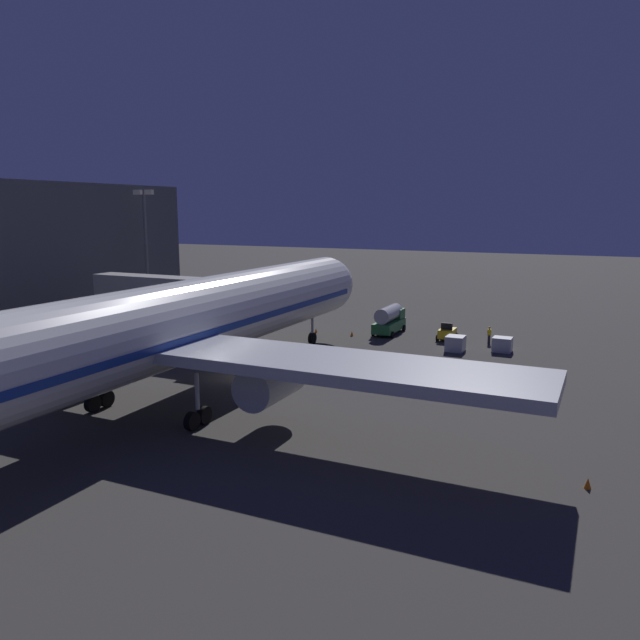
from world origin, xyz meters
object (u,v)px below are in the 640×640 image
Objects in this scene: baggage_container_mid_row at (455,343)px; jet_bridge at (187,291)px; ground_crew_by_belt_loader at (489,334)px; traffic_cone_nose_starboard at (316,330)px; baggage_container_near_belt at (502,344)px; airliner_at_gate at (130,337)px; traffic_cone_wingtip_svc_side at (588,483)px; pushback_tug at (447,333)px; traffic_cone_nose_port at (352,334)px; fuel_tanker at (390,319)px; apron_floodlight_mast at (146,244)px.

jet_bridge is at bearing 22.57° from baggage_container_mid_row.
ground_crew_by_belt_loader is 3.28× the size of traffic_cone_nose_starboard.
ground_crew_by_belt_loader is at bearing -59.82° from baggage_container_near_belt.
airliner_at_gate is 36.95m from baggage_container_near_belt.
ground_crew_by_belt_loader is at bearing -71.85° from traffic_cone_wingtip_svc_side.
traffic_cone_wingtip_svc_side is at bearing 134.49° from traffic_cone_nose_starboard.
ground_crew_by_belt_loader is 3.28× the size of traffic_cone_wingtip_svc_side.
traffic_cone_nose_port is (10.08, 2.23, -0.51)m from pushback_tug.
jet_bridge is 34.75× the size of traffic_cone_nose_port.
jet_bridge is 31.37m from ground_crew_by_belt_loader.
airliner_at_gate is at bearing 81.29° from fuel_tanker.
airliner_at_gate is at bearing 64.43° from ground_crew_by_belt_loader.
fuel_tanker is at bearing -3.91° from ground_crew_by_belt_loader.
traffic_cone_nose_starboard is (4.40, 0.00, 0.00)m from traffic_cone_nose_port.
jet_bridge is 19.47m from apron_floodlight_mast.
traffic_cone_nose_starboard is at bearing 7.53° from ground_crew_by_belt_loader.
baggage_container_near_belt is at bearing 163.24° from fuel_tanker.
baggage_container_near_belt is 30.65m from traffic_cone_wingtip_svc_side.
pushback_tug reaches higher than traffic_cone_nose_port.
fuel_tanker is (-15.89, -15.84, -4.20)m from jet_bridge.
apron_floodlight_mast reaches higher than fuel_tanker.
traffic_cone_wingtip_svc_side is (-25.09, 30.02, 0.00)m from traffic_cone_nose_port.
fuel_tanker is 10.77× the size of traffic_cone_wingtip_svc_side.
apron_floodlight_mast is 29.45× the size of traffic_cone_nose_port.
jet_bridge is 3.23× the size of fuel_tanker.
apron_floodlight_mast is 25.08m from traffic_cone_nose_starboard.
traffic_cone_nose_port is 39.13m from traffic_cone_wingtip_svc_side.
pushback_tug is 1.41× the size of baggage_container_near_belt.
airliner_at_gate is 36.17m from fuel_tanker.
apron_floodlight_mast is 8.67× the size of baggage_container_mid_row.
jet_bridge is 10.51× the size of baggage_container_near_belt.
ground_crew_by_belt_loader is (-16.63, -34.76, -4.77)m from airliner_at_gate.
airliner_at_gate is at bearing 117.97° from jet_bridge.
traffic_cone_nose_port is (14.43, 2.49, -0.72)m from ground_crew_by_belt_loader.
airliner_at_gate reaches higher than traffic_cone_nose_starboard.
apron_floodlight_mast is 6.32× the size of pushback_tug.
traffic_cone_nose_port is at bearing 45.11° from fuel_tanker.
fuel_tanker reaches higher than traffic_cone_wingtip_svc_side.
traffic_cone_wingtip_svc_side is at bearing -175.29° from airliner_at_gate.
baggage_container_mid_row is 16.58m from traffic_cone_nose_starboard.
apron_floodlight_mast is at bearing 4.45° from ground_crew_by_belt_loader.
pushback_tug reaches higher than baggage_container_mid_row.
baggage_container_mid_row is 5.40m from ground_crew_by_belt_loader.
apron_floodlight_mast is 29.45× the size of traffic_cone_wingtip_svc_side.
traffic_cone_nose_port is (-27.70, -0.79, -9.23)m from apron_floodlight_mast.
baggage_container_near_belt reaches higher than traffic_cone_wingtip_svc_side.
airliner_at_gate reaches higher than baggage_container_mid_row.
apron_floodlight_mast is 29.21m from traffic_cone_nose_port.
baggage_container_mid_row is 30.62m from traffic_cone_wingtip_svc_side.
traffic_cone_wingtip_svc_side is (-15.01, 32.26, -0.51)m from pushback_tug.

